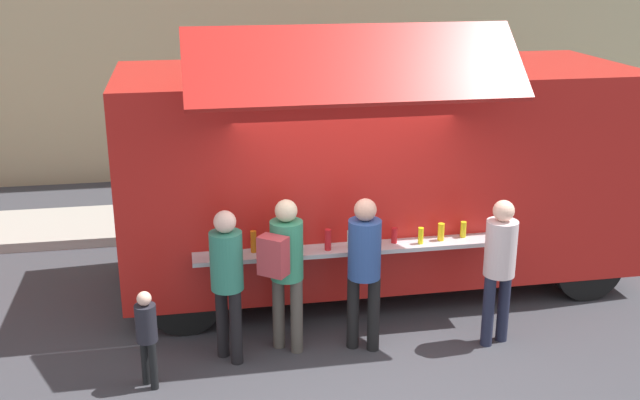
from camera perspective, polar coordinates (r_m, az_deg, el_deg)
ground_plane at (r=8.76m, az=2.62°, el=-11.09°), size 60.00×60.00×0.00m
curb_strip at (r=12.75m, az=-16.76°, el=-1.86°), size 28.00×1.60×0.15m
food_truck_main at (r=9.98m, az=4.17°, el=2.39°), size 6.48×3.33×3.53m
trash_bin at (r=13.89m, az=18.82°, el=1.52°), size 0.60×0.60×1.05m
customer_front_ordering at (r=8.34m, az=3.32°, el=-4.58°), size 0.36×0.36×1.77m
customer_mid_with_backpack at (r=8.27m, az=-2.64°, el=-4.58°), size 0.52×0.56×1.77m
customer_rear_waiting at (r=8.17m, az=-6.95°, el=-5.41°), size 0.35×0.35×1.72m
customer_extra_browsing at (r=8.69m, az=13.25°, el=-4.35°), size 0.35×0.35×1.71m
child_near_queue at (r=7.98m, az=-12.80°, el=-9.47°), size 0.22×0.22×1.06m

